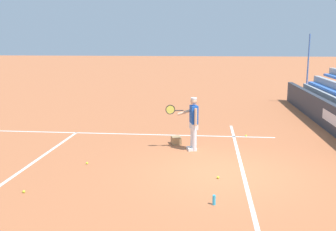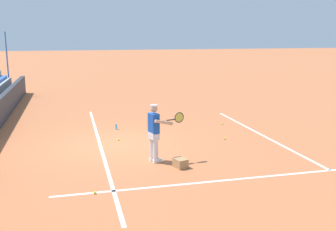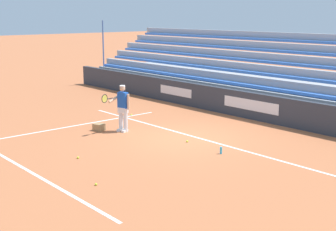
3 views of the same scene
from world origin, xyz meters
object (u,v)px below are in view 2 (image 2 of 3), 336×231
Objects in this scene: ball_box_cardboard at (180,163)px; water_bottle at (116,127)px; tennis_ball_by_box at (95,193)px; tennis_ball_toward_net at (222,124)px; tennis_ball_far_left at (118,139)px; tennis_player at (155,132)px; tennis_ball_stray_back at (225,139)px.

ball_box_cardboard reaches higher than water_bottle.
tennis_ball_toward_net is at bearing 137.14° from tennis_ball_by_box.
water_bottle is (-1.65, 0.12, 0.08)m from tennis_ball_far_left.
tennis_ball_toward_net is at bearing 137.29° from tennis_player.
ball_box_cardboard is at bearing -33.65° from tennis_ball_toward_net.
ball_box_cardboard reaches higher than tennis_ball_by_box.
tennis_player is 1.18m from ball_box_cardboard.
tennis_ball_toward_net is 0.30× the size of water_bottle.
tennis_ball_toward_net is at bearing 160.36° from tennis_ball_stray_back.
tennis_ball_far_left is 3.81m from tennis_ball_stray_back.
tennis_ball_by_box is 6.43m from water_bottle.
ball_box_cardboard is 5.72m from tennis_ball_toward_net.
tennis_ball_toward_net is at bearing 146.35° from ball_box_cardboard.
tennis_ball_stray_back is 1.00× the size of tennis_ball_by_box.
tennis_ball_by_box is (6.09, -5.65, 0.00)m from tennis_ball_toward_net.
tennis_ball_toward_net and tennis_ball_by_box have the same top height.
water_bottle is (-2.48, -3.60, 0.08)m from tennis_ball_stray_back.
tennis_ball_far_left is (-2.64, -0.76, -0.86)m from tennis_player.
tennis_ball_by_box is at bearing -13.59° from tennis_ball_far_left.
tennis_ball_by_box is at bearing -51.69° from tennis_ball_stray_back.
ball_box_cardboard reaches higher than tennis_ball_far_left.
tennis_player reaches higher than tennis_ball_far_left.
water_bottle is at bearing -166.07° from ball_box_cardboard.
ball_box_cardboard is 3.59m from tennis_ball_far_left.
tennis_player is at bearing -139.10° from ball_box_cardboard.
tennis_ball_far_left is at bearing 166.41° from tennis_ball_by_box.
tennis_ball_stray_back is (2.26, -0.81, 0.00)m from tennis_ball_toward_net.
tennis_ball_far_left is 4.79m from tennis_ball_by_box.
tennis_ball_stray_back is 6.17m from tennis_ball_by_box.
tennis_ball_far_left is 1.00× the size of tennis_ball_by_box.
ball_box_cardboard is 2.82m from tennis_ball_by_box.
tennis_player is at bearing -58.46° from tennis_ball_stray_back.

